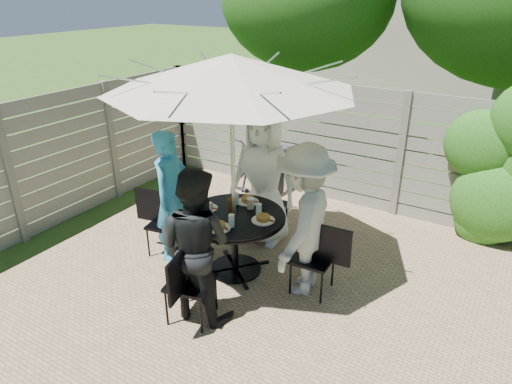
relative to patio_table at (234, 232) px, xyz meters
The scene contains 22 objects.
backyard_envelope 10.06m from the patio_table, 82.56° to the left, with size 60.00×60.00×5.00m.
patio_table is the anchor object (origin of this frame).
umbrella 1.81m from the patio_table, 165.96° to the left, with size 2.87×2.87×2.52m.
chair_back 1.00m from the patio_table, 96.37° to the left, with size 0.45×0.67×0.92m.
person_back 0.91m from the patio_table, 96.46° to the left, with size 0.88×0.57×1.80m, color white.
chair_left 1.00m from the patio_table, behind, with size 0.65×0.48×0.85m.
person_left 0.88m from the patio_table, behind, with size 0.60×0.39×1.63m, color #2B8CBD.
chair_front 1.00m from the patio_table, 83.44° to the right, with size 0.51×0.68×0.89m.
person_front 0.88m from the patio_table, 83.54° to the right, with size 0.78×0.61×1.61m, color black.
chair_right 1.00m from the patio_table, ahead, with size 0.63×0.44×0.86m.
person_right 0.89m from the patio_table, ahead, with size 1.10×0.63×1.71m, color #AEAFAA.
plate_back 0.44m from the patio_table, 96.46° to the left, with size 0.26×0.26×0.06m.
plate_left 0.44m from the patio_table, behind, with size 0.26×0.26×0.06m.
plate_front 0.44m from the patio_table, 83.54° to the right, with size 0.26×0.26×0.06m.
plate_right 0.44m from the patio_table, ahead, with size 0.26×0.26×0.06m.
glass_back 0.41m from the patio_table, 118.46° to the left, with size 0.07×0.07×0.14m, color silver.
glass_left 0.41m from the patio_table, 151.54° to the right, with size 0.07×0.07×0.14m, color silver.
glass_front 0.41m from the patio_table, 61.54° to the right, with size 0.07×0.07×0.14m, color silver.
glass_right 0.41m from the patio_table, 28.46° to the left, with size 0.07×0.07×0.14m, color silver.
syrup_jug 0.32m from the patio_table, 146.65° to the left, with size 0.09×0.09×0.16m, color #59280C.
coffee_cup 0.38m from the patio_table, 72.02° to the left, with size 0.08×0.08×0.12m, color #C6B293.
bicycle 2.16m from the patio_table, 107.16° to the left, with size 0.70×2.02×1.06m, color #333338.
Camera 1 is at (1.41, -3.26, 3.11)m, focal length 32.00 mm.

